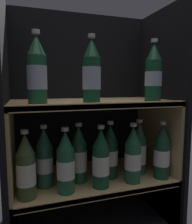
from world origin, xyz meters
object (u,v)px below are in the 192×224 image
bottle_upper_front_0 (37,72)px  bottle_lower_front_0 (26,169)px  bottle_lower_back_3 (139,150)px  bottle_lower_back_2 (110,152)px  bottle_upper_front_2 (153,74)px  bottle_lower_front_3 (133,156)px  bottle_upper_front_1 (92,73)px  bottle_lower_front_2 (101,160)px  bottle_lower_front_4 (162,153)px  bottle_lower_front_1 (66,164)px  bottle_lower_back_1 (79,156)px  bottle_lower_back_0 (44,159)px

bottle_upper_front_0 → bottle_lower_front_0: bearing=-180.0°
bottle_lower_back_3 → bottle_lower_back_2: bearing=180.0°
bottle_upper_front_2 → bottle_lower_front_3: bearing=-180.0°
bottle_upper_front_1 → bottle_lower_front_3: (0.18, -0.00, -0.34)m
bottle_upper_front_2 → bottle_lower_front_2: bearing=180.0°
bottle_lower_front_4 → bottle_lower_back_2: (-0.21, 0.08, 0.00)m
bottle_upper_front_0 → bottle_lower_front_3: bearing=-0.0°
bottle_lower_front_0 → bottle_lower_back_3: 0.51m
bottle_lower_front_1 → bottle_lower_front_4: size_ratio=1.00×
bottle_upper_front_1 → bottle_upper_front_0: bearing=180.0°
bottle_lower_back_1 → bottle_lower_back_3: (0.29, 0.00, -0.00)m
bottle_upper_front_0 → bottle_lower_front_2: (0.24, 0.00, -0.34)m
bottle_lower_back_0 → bottle_lower_back_3: same height
bottle_lower_front_4 → bottle_lower_back_3: 0.11m
bottle_lower_back_0 → bottle_lower_back_2: (0.29, 0.00, -0.00)m
bottle_upper_front_2 → bottle_lower_front_2: bottle_upper_front_2 is taller
bottle_lower_front_2 → bottle_lower_back_0: (-0.21, 0.08, 0.00)m
bottle_lower_front_0 → bottle_lower_back_3: size_ratio=1.00×
bottle_upper_front_1 → bottle_lower_front_2: 0.34m
bottle_upper_front_1 → bottle_upper_front_2: 0.27m
bottle_lower_front_4 → bottle_lower_back_1: 0.37m
bottle_lower_front_0 → bottle_lower_front_2: same height
bottle_lower_back_0 → bottle_lower_front_3: bearing=-12.2°
bottle_upper_front_1 → bottle_lower_back_1: 0.35m
bottle_upper_front_0 → bottle_upper_front_2: (0.47, 0.00, 0.00)m
bottle_upper_front_1 → bottle_lower_back_1: size_ratio=1.00×
bottle_lower_front_4 → bottle_lower_back_3: (-0.07, 0.08, -0.00)m
bottle_upper_front_0 → bottle_lower_back_1: (0.17, 0.08, -0.34)m
bottle_lower_back_0 → bottle_lower_back_2: size_ratio=1.00×
bottle_lower_front_0 → bottle_lower_back_1: bearing=19.7°
bottle_lower_back_2 → bottle_lower_front_1: bearing=-160.2°
bottle_lower_back_0 → bottle_lower_back_2: same height
bottle_lower_front_1 → bottle_lower_front_3: size_ratio=1.00×
bottle_upper_front_1 → bottle_upper_front_2: size_ratio=1.00×
bottle_lower_front_0 → bottle_lower_back_1: 0.23m
bottle_lower_front_3 → bottle_lower_front_4: (0.14, 0.00, -0.00)m
bottle_lower_front_1 → bottle_lower_front_3: bearing=-0.0°
bottle_lower_front_3 → bottle_lower_back_3: 0.11m
bottle_upper_front_0 → bottle_lower_back_2: size_ratio=1.00×
bottle_upper_front_2 → bottle_lower_back_2: (-0.16, 0.08, -0.34)m
bottle_lower_front_1 → bottle_lower_back_1: 0.10m
bottle_upper_front_2 → bottle_upper_front_1: bearing=180.0°
bottle_lower_front_1 → bottle_lower_back_1: (0.07, 0.08, -0.00)m
bottle_lower_front_2 → bottle_lower_front_4: (0.29, 0.00, 0.00)m
bottle_upper_front_0 → bottle_lower_back_3: size_ratio=1.00×
bottle_lower_back_1 → bottle_lower_back_3: 0.29m
bottle_lower_front_3 → bottle_lower_back_3: same height
bottle_lower_front_1 → bottle_lower_back_0: same height
bottle_lower_front_2 → bottle_upper_front_2: bearing=0.0°
bottle_lower_front_0 → bottle_lower_back_2: size_ratio=1.00×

